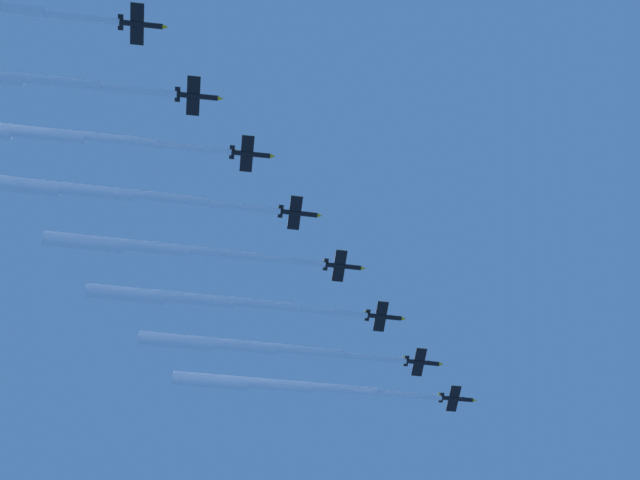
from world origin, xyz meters
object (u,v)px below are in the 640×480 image
(jet_port_mid, at_px, (149,247))
(jet_lead, at_px, (273,385))
(jet_port_outer, at_px, (40,134))
(jet_port_inner, at_px, (238,346))
(jet_starboard_inner, at_px, (191,299))
(jet_starboard_mid, at_px, (88,191))

(jet_port_mid, bearing_deg, jet_lead, 134.76)
(jet_port_mid, distance_m, jet_port_outer, 35.31)
(jet_lead, relative_size, jet_port_outer, 1.07)
(jet_port_outer, bearing_deg, jet_port_mid, 131.05)
(jet_port_inner, height_order, jet_port_mid, jet_port_mid)
(jet_lead, height_order, jet_port_inner, jet_lead)
(jet_lead, xyz_separation_m, jet_starboard_inner, (24.43, -24.91, -2.32))
(jet_starboard_inner, xyz_separation_m, jet_port_outer, (35.25, -38.51, 1.17))
(jet_port_inner, distance_m, jet_starboard_inner, 17.95)
(jet_lead, bearing_deg, jet_starboard_mid, -47.05)
(jet_port_mid, bearing_deg, jet_port_inner, 132.95)
(jet_starboard_inner, xyz_separation_m, jet_starboard_mid, (23.89, -27.00, 0.47))
(jet_port_outer, bearing_deg, jet_starboard_inner, 132.47)
(jet_starboard_inner, relative_size, jet_starboard_mid, 0.99)
(jet_port_inner, height_order, jet_port_outer, jet_port_outer)
(jet_lead, distance_m, jet_starboard_inner, 34.96)
(jet_starboard_inner, distance_m, jet_port_outer, 52.22)
(jet_starboard_mid, bearing_deg, jet_lead, 132.95)
(jet_port_outer, bearing_deg, jet_lead, 133.26)
(jet_port_mid, xyz_separation_m, jet_port_outer, (23.18, -26.62, 0.63))
(jet_lead, relative_size, jet_port_mid, 1.07)
(jet_lead, distance_m, jet_port_outer, 87.09)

